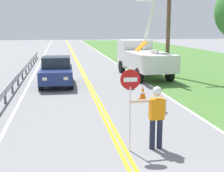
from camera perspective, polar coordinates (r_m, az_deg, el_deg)
The scene contains 14 objects.
grass_verge_right at distance 27.26m, azimuth 19.79°, elevation 2.88°, with size 16.00×110.00×0.01m, color #477533.
centerline_yellow_left at distance 23.87m, azimuth -5.56°, elevation 2.43°, with size 0.11×110.00×0.01m, color yellow.
centerline_yellow_right at distance 23.88m, azimuth -5.13°, elevation 2.44°, with size 0.11×110.00×0.01m, color yellow.
edge_line_right at distance 24.39m, azimuth 3.12°, elevation 2.65°, with size 0.12×110.00×0.01m, color silver.
edge_line_left at distance 23.89m, azimuth -14.00°, elevation 2.17°, with size 0.12×110.00×0.01m, color silver.
flagger_worker at distance 8.96m, azimuth 8.06°, elevation -4.99°, with size 1.09×0.26×1.83m.
stop_sign_paddle at distance 8.56m, azimuth 3.35°, elevation -1.07°, with size 0.56×0.04×2.33m.
utility_bucket_truck at distance 22.24m, azimuth 5.55°, elevation 5.52°, with size 2.69×6.92×5.99m.
oncoming_sedan_nearest at distance 18.83m, azimuth -10.10°, elevation 2.61°, with size 1.99×4.15×1.70m.
utility_pole_near at distance 22.46m, azimuth 10.34°, elevation 13.54°, with size 1.80×0.28×8.83m.
traffic_cone_lead at distance 12.98m, azimuth 8.95°, elevation -3.29°, with size 0.40×0.40×0.70m.
traffic_cone_mid at distance 14.92m, azimuth 5.62°, elevation -1.35°, with size 0.40×0.40×0.70m.
traffic_cone_tail at distance 17.54m, azimuth 3.32°, elevation 0.52°, with size 0.40×0.40×0.70m.
guardrail_left_shoulder at distance 20.58m, azimuth -16.43°, elevation 2.14°, with size 0.10×32.00×0.71m.
Camera 1 is at (-1.67, -3.56, 3.47)m, focal length 50.13 mm.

